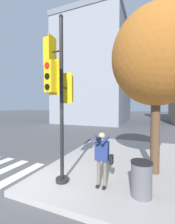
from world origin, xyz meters
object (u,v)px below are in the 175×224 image
person_photographer (102,155)px  street_tree (156,58)px  fire_hydrant (97,153)px  traffic_signal_pole (58,85)px  trash_bin (141,179)px

person_photographer → street_tree: street_tree is taller
fire_hydrant → traffic_signal_pole: bearing=-103.2°
traffic_signal_pole → fire_hydrant: 3.63m
fire_hydrant → person_photographer: bearing=-66.6°
person_photographer → street_tree: (1.49, 1.64, 3.19)m
person_photographer → street_tree: size_ratio=0.28×
traffic_signal_pole → fire_hydrant: (0.53, 2.25, -2.79)m
person_photographer → trash_bin: size_ratio=1.73×
street_tree → trash_bin: size_ratio=6.22×
traffic_signal_pole → street_tree: street_tree is taller
person_photographer → street_tree: bearing=47.6°
traffic_signal_pole → person_photographer: (1.42, 0.21, -2.13)m
traffic_signal_pole → person_photographer: bearing=8.3°
fire_hydrant → trash_bin: 2.91m
person_photographer → trash_bin: (1.12, -0.06, -0.50)m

